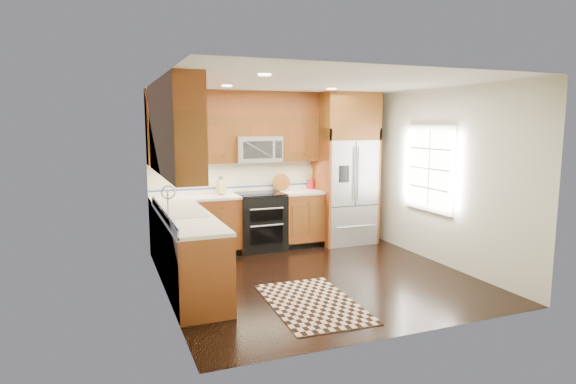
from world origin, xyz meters
name	(u,v)px	position (x,y,z in m)	size (l,w,h in m)	color
ground	(316,277)	(0.00, 0.00, 0.00)	(4.00, 4.00, 0.00)	black
wall_back	(268,169)	(0.00, 2.00, 1.30)	(4.00, 0.02, 2.60)	silver
wall_left	(163,190)	(-2.00, 0.00, 1.30)	(0.02, 4.00, 2.60)	silver
wall_right	(439,176)	(2.00, 0.00, 1.30)	(0.02, 4.00, 2.60)	silver
window	(430,169)	(1.98, 0.20, 1.40)	(0.04, 1.10, 1.30)	white
base_cabinets	(212,238)	(-1.23, 0.90, 0.45)	(2.85, 3.00, 0.90)	#93411C
countertop	(219,204)	(-1.09, 1.01, 0.92)	(2.86, 3.01, 0.04)	silver
upper_cabinets	(212,127)	(-1.15, 1.09, 2.02)	(2.85, 3.00, 1.15)	brown
range	(260,222)	(-0.25, 1.67, 0.47)	(0.76, 0.67, 0.95)	black
microwave	(257,149)	(-0.25, 1.80, 1.66)	(0.76, 0.40, 0.42)	#B2B2B7
refrigerator	(345,168)	(1.30, 1.63, 1.30)	(0.98, 0.75, 2.60)	#B2B2B7
sink_faucet	(184,211)	(-1.73, 0.23, 0.99)	(0.54, 0.44, 0.37)	#B2B2B7
rug	(312,303)	(-0.46, -0.89, 0.01)	(0.96, 1.60, 0.01)	black
knife_block	(221,187)	(-0.88, 1.80, 1.06)	(0.13, 0.16, 0.30)	tan
utensil_crock	(311,182)	(0.75, 1.87, 1.06)	(0.14, 0.14, 0.36)	#AC1523
cutting_board	(281,190)	(0.19, 1.86, 0.95)	(0.29, 0.29, 0.02)	brown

